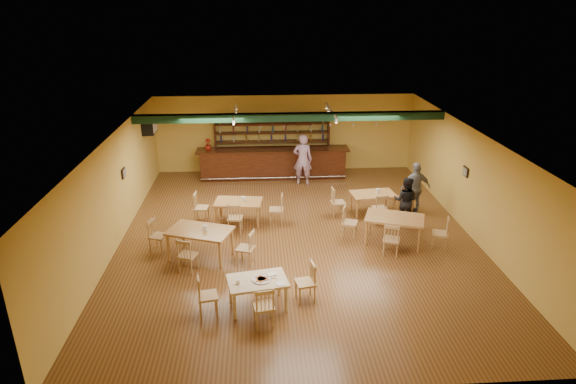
{
  "coord_description": "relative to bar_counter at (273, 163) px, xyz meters",
  "views": [
    {
      "loc": [
        -1.07,
        -12.61,
        6.34
      ],
      "look_at": [
        -0.22,
        0.6,
        1.15
      ],
      "focal_mm": 30.45,
      "sensor_mm": 36.0,
      "label": 1
    }
  ],
  "objects": [
    {
      "name": "ac_unit",
      "position": [
        -4.29,
        -0.95,
        1.79
      ],
      "size": [
        0.34,
        0.7,
        0.48
      ],
      "primitive_type": "cube",
      "color": "silver",
      "rests_on": "wall_left"
    },
    {
      "name": "poinsettia",
      "position": [
        -2.43,
        0.0,
        0.78
      ],
      "size": [
        0.31,
        0.31,
        0.43
      ],
      "primitive_type": "imported",
      "rotation": [
        0.0,
        0.0,
        0.35
      ],
      "color": "maroon",
      "rests_on": "bar_counter"
    },
    {
      "name": "back_bar_hutch",
      "position": [
        0.0,
        0.63,
        0.57
      ],
      "size": [
        4.45,
        0.4,
        2.28
      ],
      "primitive_type": "cube",
      "color": "black",
      "rests_on": "ground"
    },
    {
      "name": "dining_table_d",
      "position": [
        3.16,
        -5.7,
        -0.17
      ],
      "size": [
        1.8,
        1.43,
        0.79
      ],
      "primitive_type": "cube",
      "rotation": [
        0.0,
        0.0,
        -0.35
      ],
      "color": "#9C6337",
      "rests_on": "ground"
    },
    {
      "name": "dining_table_c",
      "position": [
        -2.12,
        -6.21,
        -0.16
      ],
      "size": [
        1.84,
        1.46,
        0.81
      ],
      "primitive_type": "cube",
      "rotation": [
        0.0,
        0.0,
        -0.35
      ],
      "color": "#9C6337",
      "rests_on": "ground"
    },
    {
      "name": "patron_bar",
      "position": [
        1.06,
        -0.83,
        0.38
      ],
      "size": [
        0.75,
        0.55,
        1.89
      ],
      "primitive_type": "imported",
      "rotation": [
        0.0,
        0.0,
        2.99
      ],
      "color": "#8D49A0",
      "rests_on": "ground"
    },
    {
      "name": "near_table",
      "position": [
        -0.64,
        -8.56,
        -0.22
      ],
      "size": [
        1.41,
        1.04,
        0.69
      ],
      "primitive_type": "cube",
      "rotation": [
        0.0,
        0.0,
        0.18
      ],
      "color": "#CDB38A",
      "rests_on": "ground"
    },
    {
      "name": "parmesan_shaker",
      "position": [
        -1.05,
        -8.69,
        0.18
      ],
      "size": [
        0.09,
        0.09,
        0.11
      ],
      "primitive_type": "cylinder",
      "rotation": [
        0.0,
        0.0,
        0.18
      ],
      "color": "#EAE5C6",
      "rests_on": "near_table"
    },
    {
      "name": "pizza_server",
      "position": [
        -0.41,
        -8.51,
        0.14
      ],
      "size": [
        0.32,
        0.11,
        0.0
      ],
      "primitive_type": "cube",
      "rotation": [
        0.0,
        0.0,
        -0.06
      ],
      "color": "silver",
      "rests_on": "pizza_tray"
    },
    {
      "name": "dining_table_a",
      "position": [
        -1.2,
        -4.07,
        -0.21
      ],
      "size": [
        1.5,
        1.01,
        0.7
      ],
      "primitive_type": "cube",
      "rotation": [
        0.0,
        0.0,
        -0.12
      ],
      "color": "#9C6337",
      "rests_on": "ground"
    },
    {
      "name": "track_rail_left",
      "position": [
        -1.29,
        -1.75,
        2.38
      ],
      "size": [
        0.05,
        2.5,
        0.05
      ],
      "primitive_type": "cube",
      "color": "silver",
      "rests_on": "ceiling"
    },
    {
      "name": "floor",
      "position": [
        0.51,
        -5.15,
        -0.56
      ],
      "size": [
        12.0,
        12.0,
        0.0
      ],
      "primitive_type": "plane",
      "color": "brown",
      "rests_on": "ground"
    },
    {
      "name": "picture_right",
      "position": [
        5.48,
        -4.65,
        1.14
      ],
      "size": [
        0.04,
        0.34,
        0.28
      ],
      "primitive_type": "cube",
      "color": "black",
      "rests_on": "wall_right"
    },
    {
      "name": "track_rail_right",
      "position": [
        1.91,
        -1.75,
        2.38
      ],
      "size": [
        0.05,
        2.5,
        0.05
      ],
      "primitive_type": "cube",
      "color": "silver",
      "rests_on": "ceiling"
    },
    {
      "name": "bar_counter",
      "position": [
        0.0,
        0.0,
        0.0
      ],
      "size": [
        5.75,
        0.85,
        1.13
      ],
      "primitive_type": "cube",
      "color": "black",
      "rests_on": "ground"
    },
    {
      "name": "patron_right_b",
      "position": [
        4.36,
        -3.7,
        0.28
      ],
      "size": [
        1.03,
        0.53,
        1.68
      ],
      "primitive_type": "imported",
      "rotation": [
        0.0,
        0.0,
        3.26
      ],
      "color": "slate",
      "rests_on": "ground"
    },
    {
      "name": "dining_table_b",
      "position": [
        3.03,
        -3.65,
        -0.22
      ],
      "size": [
        1.44,
        0.96,
        0.68
      ],
      "primitive_type": "cube",
      "rotation": [
        0.0,
        0.0,
        0.1
      ],
      "color": "#9C6337",
      "rests_on": "ground"
    },
    {
      "name": "ceiling_beam",
      "position": [
        0.51,
        -2.35,
        2.31
      ],
      "size": [
        10.0,
        0.3,
        0.25
      ],
      "primitive_type": "cube",
      "color": "black",
      "rests_on": "ceiling"
    },
    {
      "name": "side_plate",
      "position": [
        -0.14,
        -8.74,
        0.13
      ],
      "size": [
        0.26,
        0.26,
        0.01
      ],
      "primitive_type": "cylinder",
      "rotation": [
        0.0,
        0.0,
        0.18
      ],
      "color": "white",
      "rests_on": "near_table"
    },
    {
      "name": "patron_right_a",
      "position": [
        3.83,
        -4.45,
        0.18
      ],
      "size": [
        0.9,
        0.83,
        1.48
      ],
      "primitive_type": "imported",
      "rotation": [
        0.0,
        0.0,
        2.68
      ],
      "color": "black",
      "rests_on": "ground"
    },
    {
      "name": "pizza_tray",
      "position": [
        -0.55,
        -8.56,
        0.13
      ],
      "size": [
        0.52,
        0.52,
        0.01
      ],
      "primitive_type": "cylinder",
      "rotation": [
        0.0,
        0.0,
        0.39
      ],
      "color": "silver",
      "rests_on": "near_table"
    },
    {
      "name": "picture_left",
      "position": [
        -4.46,
        -4.15,
        1.14
      ],
      "size": [
        0.04,
        0.34,
        0.28
      ],
      "primitive_type": "cube",
      "color": "black",
      "rests_on": "wall_left"
    },
    {
      "name": "napkin_stack",
      "position": [
        -0.32,
        -8.37,
        0.14
      ],
      "size": [
        0.24,
        0.2,
        0.03
      ],
      "primitive_type": "cube",
      "rotation": [
        0.0,
        0.0,
        0.3
      ],
      "color": "white",
      "rests_on": "near_table"
    }
  ]
}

